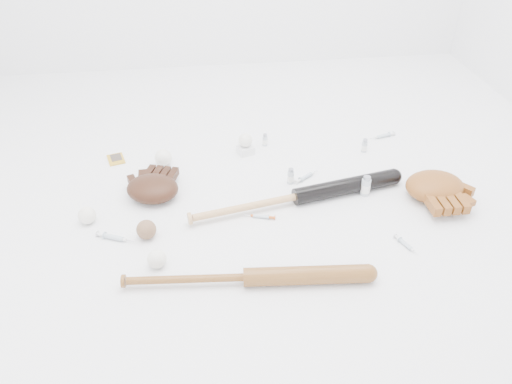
{
  "coord_description": "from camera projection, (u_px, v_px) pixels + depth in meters",
  "views": [
    {
      "loc": [
        -0.25,
        -1.61,
        1.24
      ],
      "look_at": [
        -0.04,
        -0.01,
        0.06
      ],
      "focal_mm": 35.0,
      "sensor_mm": 36.0,
      "label": 1
    }
  ],
  "objects": [
    {
      "name": "syringe_0",
      "position": [
        114.0,
        237.0,
        1.86
      ],
      "size": [
        0.17,
        0.1,
        0.02
      ],
      "primitive_type": null,
      "rotation": [
        0.0,
        0.0,
        -0.42
      ],
      "color": "#ADBCC6",
      "rests_on": "ground"
    },
    {
      "name": "vial_1",
      "position": [
        364.0,
        146.0,
        2.35
      ],
      "size": [
        0.03,
        0.03,
        0.07
      ],
      "primitive_type": "cylinder",
      "color": "#B5C0C7",
      "rests_on": "ground"
    },
    {
      "name": "bat_wood",
      "position": [
        246.0,
        277.0,
        1.66
      ],
      "size": [
        0.87,
        0.14,
        0.06
      ],
      "primitive_type": null,
      "rotation": [
        0.0,
        0.0,
        -0.09
      ],
      "color": "brown",
      "rests_on": "ground"
    },
    {
      "name": "bat_dark",
      "position": [
        297.0,
        196.0,
        2.02
      ],
      "size": [
        0.95,
        0.25,
        0.07
      ],
      "primitive_type": null,
      "rotation": [
        0.0,
        0.0,
        0.2
      ],
      "color": "black",
      "rests_on": "ground"
    },
    {
      "name": "baseball_mid",
      "position": [
        157.0,
        259.0,
        1.73
      ],
      "size": [
        0.07,
        0.07,
        0.07
      ],
      "primitive_type": "sphere",
      "color": "white",
      "rests_on": "ground"
    },
    {
      "name": "baseball_left",
      "position": [
        87.0,
        215.0,
        1.92
      ],
      "size": [
        0.07,
        0.07,
        0.07
      ],
      "primitive_type": "sphere",
      "color": "white",
      "rests_on": "ground"
    },
    {
      "name": "baseball_upper",
      "position": [
        163.0,
        158.0,
        2.25
      ],
      "size": [
        0.08,
        0.08,
        0.08
      ],
      "primitive_type": "sphere",
      "color": "white",
      "rests_on": "ground"
    },
    {
      "name": "trading_card",
      "position": [
        116.0,
        159.0,
        2.31
      ],
      "size": [
        0.09,
        0.11,
        0.01
      ],
      "primitive_type": "cube",
      "rotation": [
        0.0,
        0.0,
        0.27
      ],
      "color": "#BB8C22",
      "rests_on": "ground"
    },
    {
      "name": "syringe_2",
      "position": [
        306.0,
        177.0,
        2.18
      ],
      "size": [
        0.14,
        0.11,
        0.02
      ],
      "primitive_type": null,
      "rotation": [
        0.0,
        0.0,
        0.63
      ],
      "color": "#ADBCC6",
      "rests_on": "ground"
    },
    {
      "name": "glove_tan",
      "position": [
        435.0,
        186.0,
        2.05
      ],
      "size": [
        0.29,
        0.29,
        0.1
      ],
      "primitive_type": null,
      "rotation": [
        0.0,
        0.0,
        3.14
      ],
      "color": "brown",
      "rests_on": "ground"
    },
    {
      "name": "syringe_3",
      "position": [
        405.0,
        244.0,
        1.83
      ],
      "size": [
        0.07,
        0.13,
        0.02
      ],
      "primitive_type": null,
      "rotation": [
        0.0,
        0.0,
        -1.18
      ],
      "color": "#ADBCC6",
      "rests_on": "ground"
    },
    {
      "name": "vial_0",
      "position": [
        265.0,
        140.0,
        2.4
      ],
      "size": [
        0.02,
        0.02,
        0.06
      ],
      "primitive_type": "cylinder",
      "color": "#B5C0C7",
      "rests_on": "ground"
    },
    {
      "name": "vial_3",
      "position": [
        366.0,
        186.0,
        2.07
      ],
      "size": [
        0.04,
        0.04,
        0.09
      ],
      "primitive_type": "cylinder",
      "color": "#B5C0C7",
      "rests_on": "ground"
    },
    {
      "name": "syringe_1",
      "position": [
        261.0,
        216.0,
        1.96
      ],
      "size": [
        0.13,
        0.06,
        0.02
      ],
      "primitive_type": null,
      "rotation": [
        0.0,
        0.0,
        2.85
      ],
      "color": "#ADBCC6",
      "rests_on": "ground"
    },
    {
      "name": "syringe_4",
      "position": [
        383.0,
        136.0,
        2.47
      ],
      "size": [
        0.16,
        0.06,
        0.02
      ],
      "primitive_type": null,
      "rotation": [
        0.0,
        0.0,
        3.39
      ],
      "color": "#ADBCC6",
      "rests_on": "ground"
    },
    {
      "name": "vial_2",
      "position": [
        291.0,
        176.0,
        2.14
      ],
      "size": [
        0.03,
        0.03,
        0.07
      ],
      "primitive_type": "cylinder",
      "color": "#B5C0C7",
      "rests_on": "ground"
    },
    {
      "name": "baseball_aged",
      "position": [
        146.0,
        230.0,
        1.85
      ],
      "size": [
        0.07,
        0.07,
        0.07
      ],
      "primitive_type": "sphere",
      "color": "brown",
      "rests_on": "ground"
    },
    {
      "name": "pedestal",
      "position": [
        245.0,
        150.0,
        2.35
      ],
      "size": [
        0.09,
        0.09,
        0.04
      ],
      "primitive_type": "cube",
      "rotation": [
        0.0,
        0.0,
        0.37
      ],
      "color": "white",
      "rests_on": "ground"
    },
    {
      "name": "baseball_on_pedestal",
      "position": [
        245.0,
        140.0,
        2.32
      ],
      "size": [
        0.06,
        0.06,
        0.06
      ],
      "primitive_type": "sphere",
      "color": "white",
      "rests_on": "pedestal"
    },
    {
      "name": "glove_dark",
      "position": [
        153.0,
        188.0,
        2.05
      ],
      "size": [
        0.32,
        0.32,
        0.09
      ],
      "primitive_type": null,
      "rotation": [
        0.0,
        0.0,
        -0.31
      ],
      "color": "#32190D",
      "rests_on": "ground"
    }
  ]
}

